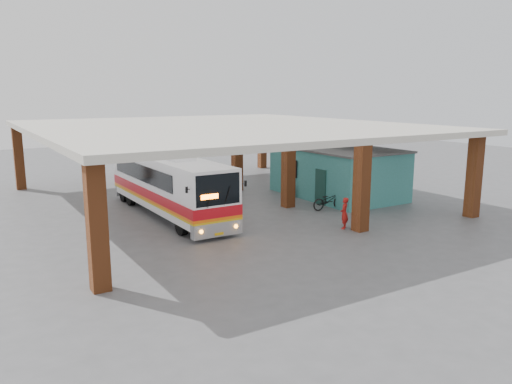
{
  "coord_description": "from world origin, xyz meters",
  "views": [
    {
      "loc": [
        -13.24,
        -20.09,
        6.44
      ],
      "look_at": [
        -0.99,
        0.0,
        1.79
      ],
      "focal_mm": 35.0,
      "sensor_mm": 36.0,
      "label": 1
    }
  ],
  "objects": [
    {
      "name": "red_chair",
      "position": [
        4.66,
        5.11,
        0.39
      ],
      "size": [
        0.54,
        0.54,
        0.84
      ],
      "rotation": [
        0.0,
        0.0,
        -0.27
      ],
      "color": "red",
      "rests_on": "ground"
    },
    {
      "name": "ground",
      "position": [
        0.0,
        0.0,
        0.0
      ],
      "size": [
        90.0,
        90.0,
        0.0
      ],
      "primitive_type": "plane",
      "color": "#515154",
      "rests_on": "ground"
    },
    {
      "name": "shop_building",
      "position": [
        7.49,
        4.0,
        1.56
      ],
      "size": [
        5.2,
        8.2,
        3.11
      ],
      "color": "#317B72",
      "rests_on": "ground"
    },
    {
      "name": "pedestrian",
      "position": [
        2.6,
        -2.31,
        0.77
      ],
      "size": [
        0.66,
        0.65,
        1.54
      ],
      "primitive_type": "imported",
      "rotation": [
        0.0,
        0.0,
        3.87
      ],
      "color": "#B51A16",
      "rests_on": "ground"
    },
    {
      "name": "brick_columns",
      "position": [
        1.43,
        5.0,
        2.17
      ],
      "size": [
        20.1,
        21.6,
        4.35
      ],
      "color": "brown",
      "rests_on": "ground"
    },
    {
      "name": "canopy_roof",
      "position": [
        0.5,
        6.5,
        4.5
      ],
      "size": [
        21.0,
        23.0,
        0.3
      ],
      "primitive_type": "cube",
      "color": "beige",
      "rests_on": "brick_columns"
    },
    {
      "name": "coach_bus",
      "position": [
        -3.59,
        4.74,
        1.68
      ],
      "size": [
        2.56,
        11.66,
        3.39
      ],
      "rotation": [
        0.0,
        0.0,
        0.01
      ],
      "color": "white",
      "rests_on": "ground"
    },
    {
      "name": "motorcycle",
      "position": [
        4.56,
        1.23,
        0.55
      ],
      "size": [
        2.13,
        0.84,
        1.1
      ],
      "primitive_type": "imported",
      "rotation": [
        0.0,
        0.0,
        1.52
      ],
      "color": "black",
      "rests_on": "ground"
    }
  ]
}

